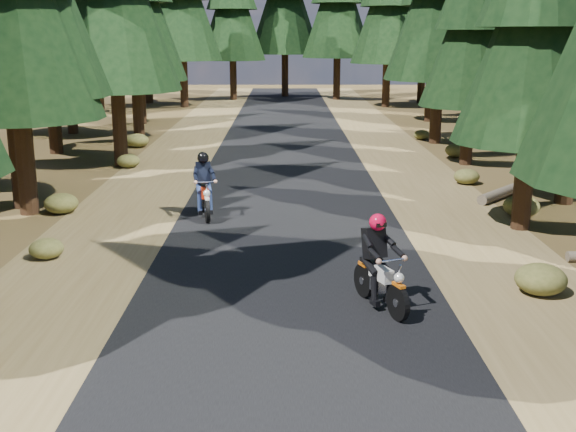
# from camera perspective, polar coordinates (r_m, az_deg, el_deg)

# --- Properties ---
(ground) EXTENTS (120.00, 120.00, 0.00)m
(ground) POSITION_cam_1_polar(r_m,az_deg,el_deg) (14.45, 0.03, -5.69)
(ground) COLOR #403216
(ground) RESTS_ON ground
(road) EXTENTS (6.00, 100.00, 0.01)m
(road) POSITION_cam_1_polar(r_m,az_deg,el_deg) (19.23, -0.06, -0.61)
(road) COLOR black
(road) RESTS_ON ground
(shoulder_l) EXTENTS (3.20, 100.00, 0.01)m
(shoulder_l) POSITION_cam_1_polar(r_m,az_deg,el_deg) (19.75, -13.52, -0.62)
(shoulder_l) COLOR brown
(shoulder_l) RESTS_ON ground
(shoulder_r) EXTENTS (3.20, 100.00, 0.01)m
(shoulder_r) POSITION_cam_1_polar(r_m,az_deg,el_deg) (19.79, 13.38, -0.59)
(shoulder_r) COLOR brown
(shoulder_r) RESTS_ON ground
(log_near) EXTENTS (4.05, 4.65, 0.32)m
(log_near) POSITION_cam_1_polar(r_m,az_deg,el_deg) (24.64, 18.01, 2.34)
(log_near) COLOR #4C4233
(log_near) RESTS_ON ground
(understory_shrubs) EXTENTS (14.68, 30.51, 0.62)m
(understory_shrubs) POSITION_cam_1_polar(r_m,az_deg,el_deg) (21.41, 2.57, 1.64)
(understory_shrubs) COLOR #474C1E
(understory_shrubs) RESTS_ON ground
(rider_lead) EXTENTS (1.27, 2.04, 1.75)m
(rider_lead) POSITION_cam_1_polar(r_m,az_deg,el_deg) (13.31, 7.33, -4.89)
(rider_lead) COLOR beige
(rider_lead) RESTS_ON road
(rider_follow) EXTENTS (0.99, 2.08, 1.78)m
(rider_follow) POSITION_cam_1_polar(r_m,az_deg,el_deg) (19.95, -6.60, 1.58)
(rider_follow) COLOR maroon
(rider_follow) RESTS_ON road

